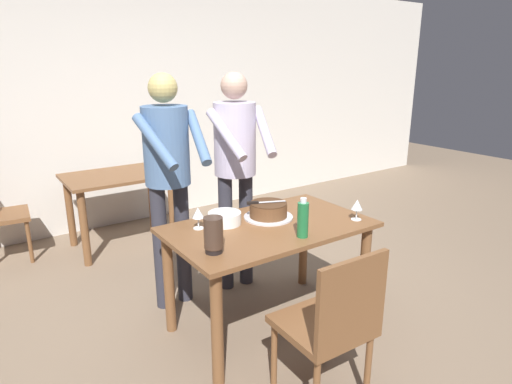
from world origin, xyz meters
TOP-DOWN VIEW (x-y plane):
  - ground_plane at (0.00, 0.00)m, footprint 14.00×14.00m
  - back_wall at (0.00, 2.67)m, footprint 10.00×0.12m
  - main_dining_table at (0.00, 0.00)m, footprint 1.34×0.80m
  - cake_on_platter at (0.08, 0.11)m, footprint 0.34×0.34m
  - cake_knife at (0.01, 0.14)m, footprint 0.26×0.12m
  - plate_stack at (-0.23, 0.19)m, footprint 0.22×0.22m
  - wine_glass_near at (-0.41, 0.21)m, footprint 0.08×0.08m
  - wine_glass_far at (0.55, -0.26)m, footprint 0.08×0.08m
  - water_bottle at (0.05, -0.28)m, footprint 0.07×0.07m
  - hurricane_lamp at (-0.51, -0.17)m, footprint 0.11×0.11m
  - person_cutting_cake at (0.13, 0.61)m, footprint 0.47×0.56m
  - person_standing_beside at (-0.42, 0.64)m, footprint 0.47×0.55m
  - chair_near_side at (-0.16, -0.78)m, footprint 0.45×0.45m
  - background_table at (-0.38, 1.97)m, footprint 1.00×0.70m

SIDE VIEW (x-z plane):
  - ground_plane at x=0.00m, z-range 0.00..0.00m
  - chair_near_side at x=-0.16m, z-range 0.04..0.94m
  - background_table at x=-0.38m, z-range 0.21..0.95m
  - main_dining_table at x=0.00m, z-range 0.25..1.00m
  - plate_stack at x=-0.23m, z-range 0.75..0.83m
  - cake_on_platter at x=0.08m, z-range 0.75..0.86m
  - wine_glass_near at x=-0.41m, z-range 0.78..0.92m
  - wine_glass_far at x=0.55m, z-range 0.78..0.92m
  - hurricane_lamp at x=-0.51m, z-range 0.75..0.96m
  - water_bottle at x=0.05m, z-range 0.74..0.99m
  - cake_knife at x=0.01m, z-range 0.86..0.88m
  - person_cutting_cake at x=0.13m, z-range 0.22..1.94m
  - person_standing_beside at x=-0.42m, z-range 0.22..1.94m
  - back_wall at x=0.00m, z-range 0.00..2.70m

